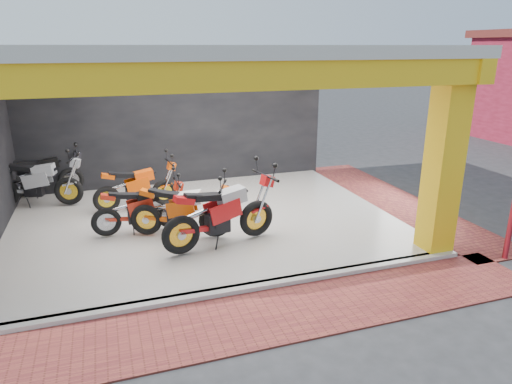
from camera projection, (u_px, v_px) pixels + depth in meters
ground at (229, 263)px, 8.11m from camera, size 80.00×80.00×0.00m
showroom_floor at (205, 222)px, 9.90m from camera, size 8.00×6.00×0.10m
showroom_ceiling at (198, 51)px, 8.81m from camera, size 8.40×6.40×0.20m
back_wall at (177, 122)px, 12.18m from camera, size 8.20×0.20×3.50m
corner_column at (444, 161)px, 8.03m from camera, size 0.50×0.50×3.50m
header_beam_front at (244, 76)px, 6.19m from camera, size 8.40×0.30×0.40m
header_beam_right at (376, 64)px, 10.11m from camera, size 0.30×6.40×0.40m
floor_kerb at (246, 288)px, 7.17m from camera, size 8.00×0.20×0.10m
paver_front at (262, 317)px, 6.48m from camera, size 9.00×1.40×0.03m
paver_right at (394, 200)px, 11.36m from camera, size 1.40×7.00×0.03m
moto_hero at (214, 207)px, 8.75m from camera, size 2.23×1.53×1.28m
moto_row_a at (256, 201)px, 8.76m from camera, size 2.55×1.41×1.48m
moto_row_b at (170, 201)px, 9.22m from camera, size 1.95×0.78×1.18m
moto_row_c at (164, 180)px, 10.59m from camera, size 2.07×0.95×1.23m
moto_row_d at (70, 168)px, 11.51m from camera, size 2.21×1.14×1.29m
moto_row_e at (67, 178)px, 10.54m from camera, size 2.37×1.35×1.37m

